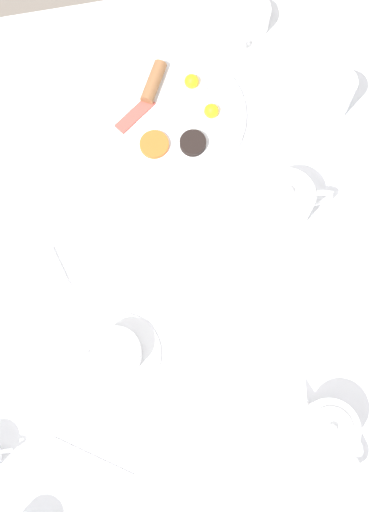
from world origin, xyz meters
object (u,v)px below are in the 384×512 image
at_px(teacup_with_saucer_left, 248,19).
at_px(teacup_with_saucer_right, 117,353).
at_px(fork_by_plate, 92,459).
at_px(napkin_folded, 24,284).
at_px(breakfast_plate, 174,114).
at_px(teapot_near, 326,431).
at_px(knife_by_plate, 25,80).
at_px(teapot_far, 286,201).
at_px(water_glass_tall, 335,95).

height_order(teacup_with_saucer_left, teacup_with_saucer_right, same).
bearing_deg(fork_by_plate, napkin_folded, 103.05).
relative_size(teacup_with_saucer_right, napkin_folded, 0.91).
bearing_deg(fork_by_plate, breakfast_plate, 67.36).
height_order(teapot_near, napkin_folded, teapot_near).
bearing_deg(knife_by_plate, napkin_folded, -97.42).
bearing_deg(breakfast_plate, teapot_far, -53.48).
xyz_separation_m(teacup_with_saucer_right, water_glass_tall, (0.51, 0.42, 0.03)).
distance_m(fork_by_plate, knife_by_plate, 0.77).
relative_size(teapot_far, teacup_with_saucer_right, 1.18).
bearing_deg(napkin_folded, breakfast_plate, 40.45).
xyz_separation_m(teacup_with_saucer_left, napkin_folded, (-0.53, -0.47, -0.02)).
relative_size(teapot_near, fork_by_plate, 1.20).
distance_m(teacup_with_saucer_right, napkin_folded, 0.23).
bearing_deg(teapot_far, water_glass_tall, -122.38).
height_order(teacup_with_saucer_left, napkin_folded, teacup_with_saucer_left).
bearing_deg(knife_by_plate, teapot_far, -38.75).
height_order(teacup_with_saucer_right, water_glass_tall, water_glass_tall).
bearing_deg(breakfast_plate, teapot_near, -77.06).
xyz_separation_m(teacup_with_saucer_left, water_glass_tall, (0.13, -0.22, 0.03)).
bearing_deg(teapot_far, teacup_with_saucer_left, -88.43).
distance_m(napkin_folded, knife_by_plate, 0.43).
relative_size(breakfast_plate, teapot_near, 1.74).
bearing_deg(breakfast_plate, teacup_with_saucer_right, -112.31).
xyz_separation_m(breakfast_plate, teacup_with_saucer_left, (0.19, 0.18, 0.02)).
relative_size(teacup_with_saucer_left, napkin_folded, 0.91).
relative_size(teacup_with_saucer_right, water_glass_tall, 1.38).
xyz_separation_m(fork_by_plate, knife_by_plate, (-0.02, 0.77, 0.00)).
bearing_deg(teacup_with_saucer_right, fork_by_plate, -113.49).
bearing_deg(breakfast_plate, napkin_folded, -139.55).
relative_size(teapot_near, knife_by_plate, 0.79).
distance_m(teacup_with_saucer_left, water_glass_tall, 0.26).
xyz_separation_m(teapot_near, teapot_far, (0.02, 0.43, 0.00)).
height_order(napkin_folded, fork_by_plate, napkin_folded).
relative_size(breakfast_plate, teapot_far, 1.59).
bearing_deg(teapot_near, breakfast_plate, -15.90).
bearing_deg(water_glass_tall, napkin_folded, -159.11).
height_order(water_glass_tall, fork_by_plate, water_glass_tall).
height_order(teapot_near, knife_by_plate, teapot_near).
bearing_deg(teapot_near, fork_by_plate, 57.27).
xyz_separation_m(breakfast_plate, fork_by_plate, (-0.27, -0.64, -0.01)).
bearing_deg(breakfast_plate, knife_by_plate, 154.79).
bearing_deg(teacup_with_saucer_right, teapot_near, -30.91).
distance_m(teapot_near, teacup_with_saucer_left, 0.84).
bearing_deg(teapot_far, fork_by_plate, 45.75).
relative_size(teapot_far, fork_by_plate, 1.32).
xyz_separation_m(teacup_with_saucer_right, napkin_folded, (-0.16, 0.17, -0.02)).
distance_m(teapot_far, teacup_with_saucer_right, 0.43).
bearing_deg(teapot_near, teapot_far, -31.80).
height_order(fork_by_plate, knife_by_plate, same).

